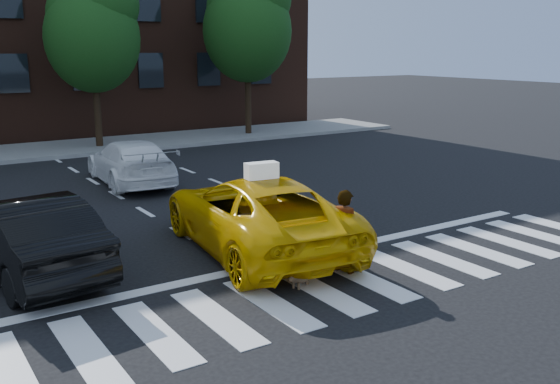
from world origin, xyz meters
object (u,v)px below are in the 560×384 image
(taxi, at_px, (257,213))
(white_suv, at_px, (131,162))
(tree_right, at_px, (248,19))
(woman, at_px, (345,231))
(tree_mid, at_px, (93,26))
(black_sedan, at_px, (27,236))
(dog, at_px, (299,276))

(taxi, distance_m, white_suv, 7.54)
(tree_right, relative_size, woman, 4.91)
(tree_right, height_order, woman, tree_right)
(tree_mid, bearing_deg, woman, -92.17)
(taxi, relative_size, black_sedan, 1.22)
(tree_mid, xyz_separation_m, black_sedan, (-5.53, -13.45, -4.11))
(woman, distance_m, dog, 1.29)
(black_sedan, bearing_deg, white_suv, -130.46)
(tree_right, height_order, white_suv, tree_right)
(woman, bearing_deg, white_suv, -14.60)
(white_suv, relative_size, woman, 2.93)
(white_suv, distance_m, woman, 9.59)
(tree_mid, bearing_deg, dog, -96.03)
(tree_mid, height_order, taxi, tree_mid)
(tree_mid, xyz_separation_m, dog, (-1.76, -16.68, -4.64))
(tree_right, xyz_separation_m, taxi, (-8.29, -14.48, -4.50))
(black_sedan, bearing_deg, tree_right, -139.96)
(black_sedan, relative_size, white_suv, 0.98)
(tree_mid, relative_size, dog, 11.77)
(white_suv, height_order, dog, white_suv)
(tree_right, height_order, taxi, tree_right)
(tree_mid, bearing_deg, white_suv, -100.01)
(taxi, xyz_separation_m, white_suv, (0.06, 7.54, -0.10))
(white_suv, xyz_separation_m, woman, (0.60, -9.57, 0.12))
(black_sedan, distance_m, white_suv, 7.81)
(taxi, xyz_separation_m, dog, (-0.48, -2.20, -0.56))
(white_suv, height_order, woman, woman)
(tree_right, height_order, black_sedan, tree_right)
(taxi, bearing_deg, woman, 115.12)
(tree_mid, height_order, white_suv, tree_mid)
(dog, bearing_deg, taxi, 56.30)
(tree_mid, bearing_deg, taxi, -95.07)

